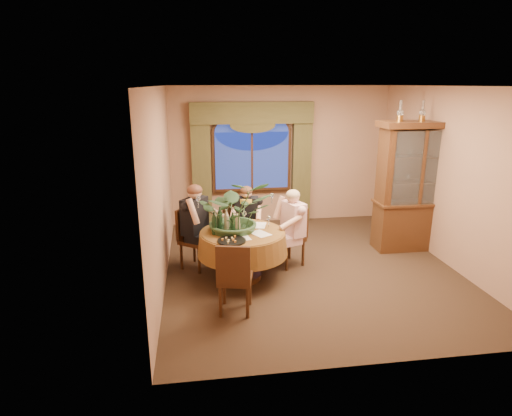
{
  "coord_description": "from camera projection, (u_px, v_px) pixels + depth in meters",
  "views": [
    {
      "loc": [
        -1.74,
        -6.13,
        2.84
      ],
      "look_at": [
        -0.9,
        -0.25,
        1.1
      ],
      "focal_mm": 30.0,
      "sensor_mm": 36.0,
      "label": 1
    }
  ],
  "objects": [
    {
      "name": "person_back",
      "position": [
        195.0,
        227.0,
        6.65
      ],
      "size": [
        0.65,
        0.66,
        1.37
      ],
      "primitive_type": null,
      "rotation": [
        0.0,
        0.0,
        -2.19
      ],
      "color": "black",
      "rests_on": "floor"
    },
    {
      "name": "olive_bowl",
      "position": [
        246.0,
        231.0,
        6.2
      ],
      "size": [
        0.16,
        0.16,
        0.05
      ],
      "primitive_type": "imported",
      "color": "#465327",
      "rests_on": "dining_table"
    },
    {
      "name": "wine_glass_person_back",
      "position": [
        217.0,
        221.0,
        6.43
      ],
      "size": [
        0.07,
        0.07,
        0.18
      ],
      "primitive_type": null,
      "color": "silver",
      "rests_on": "dining_table"
    },
    {
      "name": "china_cabinet",
      "position": [
        415.0,
        187.0,
        7.37
      ],
      "size": [
        1.38,
        0.55,
        2.24
      ],
      "primitive_type": "cube",
      "color": "#3B2010",
      "rests_on": "floor"
    },
    {
      "name": "drapery_left",
      "position": [
        201.0,
        169.0,
        8.57
      ],
      "size": [
        0.38,
        0.14,
        2.32
      ],
      "primitive_type": "cube",
      "color": "#43401F",
      "rests_on": "floor"
    },
    {
      "name": "stoneware_vase",
      "position": [
        236.0,
        222.0,
        6.3
      ],
      "size": [
        0.13,
        0.13,
        0.25
      ],
      "primitive_type": null,
      "color": "tan",
      "rests_on": "dining_table"
    },
    {
      "name": "arched_transom",
      "position": [
        252.0,
        123.0,
        8.5
      ],
      "size": [
        1.6,
        0.06,
        0.44
      ],
      "primitive_type": null,
      "color": "navy",
      "rests_on": "wall_back"
    },
    {
      "name": "person_pink",
      "position": [
        293.0,
        229.0,
        6.7
      ],
      "size": [
        0.56,
        0.58,
        1.28
      ],
      "primitive_type": null,
      "rotation": [
        0.0,
        0.0,
        -4.35
      ],
      "color": "#D2A6A9",
      "rests_on": "floor"
    },
    {
      "name": "ceiling",
      "position": [
        316.0,
        86.0,
        6.08
      ],
      "size": [
        5.0,
        5.0,
        0.0
      ],
      "primitive_type": "plane",
      "rotation": [
        3.14,
        0.0,
        0.0
      ],
      "color": "white",
      "rests_on": "wall_back"
    },
    {
      "name": "chair_right",
      "position": [
        289.0,
        237.0,
        6.83
      ],
      "size": [
        0.57,
        0.57,
        0.96
      ],
      "primitive_type": "cube",
      "rotation": [
        0.0,
        0.0,
        -4.24
      ],
      "color": "black",
      "rests_on": "floor"
    },
    {
      "name": "drapery_right",
      "position": [
        301.0,
        167.0,
        8.85
      ],
      "size": [
        0.38,
        0.14,
        2.32
      ],
      "primitive_type": "cube",
      "color": "#43401F",
      "rests_on": "floor"
    },
    {
      "name": "person_scarf",
      "position": [
        247.0,
        221.0,
        7.17
      ],
      "size": [
        0.51,
        0.48,
        1.23
      ],
      "primitive_type": null,
      "rotation": [
        0.0,
        0.0,
        -3.33
      ],
      "color": "black",
      "rests_on": "floor"
    },
    {
      "name": "cheese_platter",
      "position": [
        232.0,
        241.0,
        5.86
      ],
      "size": [
        0.39,
        0.39,
        0.02
      ],
      "primitive_type": "cylinder",
      "color": "black",
      "rests_on": "dining_table"
    },
    {
      "name": "wall_right",
      "position": [
        450.0,
        178.0,
        6.77
      ],
      "size": [
        0.0,
        5.0,
        5.0
      ],
      "primitive_type": "plane",
      "rotation": [
        1.57,
        0.0,
        -1.57
      ],
      "color": "#987159",
      "rests_on": "ground"
    },
    {
      "name": "wine_bottle_5",
      "position": [
        233.0,
        223.0,
        6.11
      ],
      "size": [
        0.07,
        0.07,
        0.33
      ],
      "primitive_type": "cylinder",
      "color": "black",
      "rests_on": "dining_table"
    },
    {
      "name": "chair_front_left",
      "position": [
        235.0,
        277.0,
        5.42
      ],
      "size": [
        0.5,
        0.5,
        0.96
      ],
      "primitive_type": "cube",
      "rotation": [
        0.0,
        0.0,
        -0.21
      ],
      "color": "black",
      "rests_on": "floor"
    },
    {
      "name": "wine_bottle_0",
      "position": [
        215.0,
        220.0,
        6.25
      ],
      "size": [
        0.07,
        0.07,
        0.33
      ],
      "primitive_type": "cylinder",
      "color": "tan",
      "rests_on": "dining_table"
    },
    {
      "name": "tasting_paper_1",
      "position": [
        259.0,
        225.0,
        6.52
      ],
      "size": [
        0.28,
        0.34,
        0.0
      ],
      "primitive_type": "cube",
      "rotation": [
        0.0,
        0.0,
        -0.27
      ],
      "color": "white",
      "rests_on": "dining_table"
    },
    {
      "name": "centerpiece_plant",
      "position": [
        236.0,
        186.0,
        6.16
      ],
      "size": [
        1.06,
        1.18,
        0.92
      ],
      "primitive_type": "imported",
      "color": "#315331",
      "rests_on": "dining_table"
    },
    {
      "name": "chair_back_right",
      "position": [
        236.0,
        229.0,
        7.21
      ],
      "size": [
        0.42,
        0.42,
        0.96
      ],
      "primitive_type": "cube",
      "rotation": [
        0.0,
        0.0,
        -3.13
      ],
      "color": "black",
      "rests_on": "floor"
    },
    {
      "name": "wine_bottle_4",
      "position": [
        220.0,
        217.0,
        6.38
      ],
      "size": [
        0.07,
        0.07,
        0.33
      ],
      "primitive_type": "cylinder",
      "color": "black",
      "rests_on": "dining_table"
    },
    {
      "name": "floor",
      "position": [
        309.0,
        267.0,
        6.86
      ],
      "size": [
        5.0,
        5.0,
        0.0
      ],
      "primitive_type": "plane",
      "color": "black",
      "rests_on": "ground"
    },
    {
      "name": "wall_back",
      "position": [
        280.0,
        156.0,
        8.84
      ],
      "size": [
        4.5,
        0.0,
        4.5
      ],
      "primitive_type": "plane",
      "rotation": [
        1.57,
        0.0,
        0.0
      ],
      "color": "#987159",
      "rests_on": "ground"
    },
    {
      "name": "oil_lamp_left",
      "position": [
        400.0,
        111.0,
        6.96
      ],
      "size": [
        0.11,
        0.11,
        0.34
      ],
      "primitive_type": null,
      "color": "#A5722D",
      "rests_on": "china_cabinet"
    },
    {
      "name": "wine_bottle_3",
      "position": [
        226.0,
        220.0,
        6.23
      ],
      "size": [
        0.07,
        0.07,
        0.33
      ],
      "primitive_type": "cylinder",
      "color": "tan",
      "rests_on": "dining_table"
    },
    {
      "name": "wine_bottle_2",
      "position": [
        219.0,
        221.0,
        6.18
      ],
      "size": [
        0.07,
        0.07,
        0.33
      ],
      "primitive_type": "cylinder",
      "color": "black",
      "rests_on": "dining_table"
    },
    {
      "name": "wine_bottle_1",
      "position": [
        214.0,
        223.0,
        6.1
      ],
      "size": [
        0.07,
        0.07,
        0.33
      ],
      "primitive_type": "cylinder",
      "color": "black",
      "rests_on": "dining_table"
    },
    {
      "name": "wine_glass_person_scarf",
      "position": [
        245.0,
        217.0,
        6.66
      ],
      "size": [
        0.07,
        0.07,
        0.18
      ],
      "primitive_type": null,
      "color": "silver",
      "rests_on": "dining_table"
    },
    {
      "name": "oil_lamp_center",
      "position": [
        423.0,
        111.0,
        7.01
      ],
      "size": [
        0.11,
        0.11,
        0.34
      ],
      "primitive_type": null,
      "color": "#A5722D",
      "rests_on": "china_cabinet"
    },
    {
      "name": "window",
      "position": [
        252.0,
        162.0,
        8.72
      ],
      "size": [
        1.62,
        0.1,
        1.32
      ],
      "primitive_type": null,
      "color": "navy",
      "rests_on": "wall_back"
    },
    {
      "name": "wine_glass_person_pink",
      "position": [
        269.0,
        221.0,
        6.44
      ],
      "size": [
        0.07,
        0.07,
        0.18
      ],
      "primitive_type": null,
      "color": "silver",
      "rests_on": "dining_table"
    },
    {
      "name": "oil_lamp_right",
      "position": [
        445.0,
        110.0,
        7.06
      ],
      "size": [
        0.11,
        0.11,
        0.34
      ],
      "primitive_type": null,
      "color": "#A5722D",
      "rests_on": "china_cabinet"
    },
    {
      "name": "swag_valance",
      "position": [
        252.0,
        113.0,
        8.37
      ],
      "size": [
        2.45,
        0.16,
        0.42
      ],
      "primitive_type": null,
      "color": "#43401F",
      "rests_on": "wall_back"
    },
    {
      "name": "tasting_paper_2",
      "position": [
        242.0,
        237.0,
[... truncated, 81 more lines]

